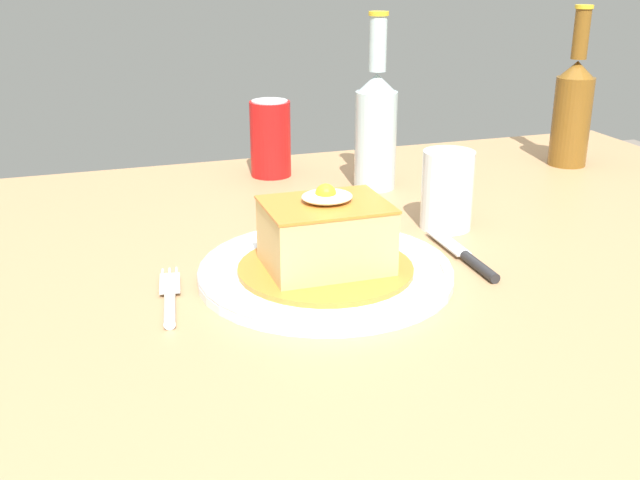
{
  "coord_description": "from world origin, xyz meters",
  "views": [
    {
      "loc": [
        -0.3,
        -0.82,
        1.1
      ],
      "look_at": [
        -0.04,
        -0.04,
        0.79
      ],
      "focal_mm": 43.41,
      "sensor_mm": 36.0,
      "label": 1
    }
  ],
  "objects_px": {
    "main_plate": "(326,272)",
    "soda_can": "(270,139)",
    "fork": "(170,300)",
    "drinking_glass": "(447,195)",
    "beer_bottle_amber": "(573,107)",
    "beer_bottle_clear": "(376,125)",
    "knife": "(470,259)"
  },
  "relations": [
    {
      "from": "soda_can",
      "to": "beer_bottle_amber",
      "type": "xyz_separation_m",
      "value": [
        0.5,
        -0.1,
        0.04
      ]
    },
    {
      "from": "beer_bottle_amber",
      "to": "drinking_glass",
      "type": "bearing_deg",
      "value": -147.02
    },
    {
      "from": "drinking_glass",
      "to": "fork",
      "type": "bearing_deg",
      "value": -161.79
    },
    {
      "from": "drinking_glass",
      "to": "soda_can",
      "type": "bearing_deg",
      "value": 115.88
    },
    {
      "from": "fork",
      "to": "soda_can",
      "type": "height_order",
      "value": "soda_can"
    },
    {
      "from": "beer_bottle_clear",
      "to": "main_plate",
      "type": "bearing_deg",
      "value": -120.71
    },
    {
      "from": "main_plate",
      "to": "soda_can",
      "type": "distance_m",
      "value": 0.44
    },
    {
      "from": "soda_can",
      "to": "drinking_glass",
      "type": "xyz_separation_m",
      "value": [
        0.16,
        -0.32,
        -0.02
      ]
    },
    {
      "from": "fork",
      "to": "drinking_glass",
      "type": "height_order",
      "value": "drinking_glass"
    },
    {
      "from": "beer_bottle_clear",
      "to": "drinking_glass",
      "type": "xyz_separation_m",
      "value": [
        0.02,
        -0.2,
        -0.05
      ]
    },
    {
      "from": "main_plate",
      "to": "knife",
      "type": "bearing_deg",
      "value": -3.87
    },
    {
      "from": "knife",
      "to": "soda_can",
      "type": "distance_m",
      "value": 0.47
    },
    {
      "from": "fork",
      "to": "beer_bottle_amber",
      "type": "xyz_separation_m",
      "value": [
        0.73,
        0.35,
        0.09
      ]
    },
    {
      "from": "soda_can",
      "to": "beer_bottle_clear",
      "type": "relative_size",
      "value": 0.47
    },
    {
      "from": "main_plate",
      "to": "beer_bottle_amber",
      "type": "relative_size",
      "value": 1.08
    },
    {
      "from": "knife",
      "to": "fork",
      "type": "bearing_deg",
      "value": -179.69
    },
    {
      "from": "beer_bottle_amber",
      "to": "fork",
      "type": "bearing_deg",
      "value": -154.32
    },
    {
      "from": "knife",
      "to": "beer_bottle_clear",
      "type": "height_order",
      "value": "beer_bottle_clear"
    },
    {
      "from": "main_plate",
      "to": "knife",
      "type": "height_order",
      "value": "main_plate"
    },
    {
      "from": "main_plate",
      "to": "fork",
      "type": "relative_size",
      "value": 2.03
    },
    {
      "from": "soda_can",
      "to": "beer_bottle_amber",
      "type": "distance_m",
      "value": 0.51
    },
    {
      "from": "main_plate",
      "to": "drinking_glass",
      "type": "height_order",
      "value": "drinking_glass"
    },
    {
      "from": "fork",
      "to": "soda_can",
      "type": "relative_size",
      "value": 1.14
    },
    {
      "from": "main_plate",
      "to": "beer_bottle_amber",
      "type": "xyz_separation_m",
      "value": [
        0.56,
        0.34,
        0.09
      ]
    },
    {
      "from": "knife",
      "to": "soda_can",
      "type": "xyz_separation_m",
      "value": [
        -0.13,
        0.45,
        0.06
      ]
    },
    {
      "from": "knife",
      "to": "soda_can",
      "type": "bearing_deg",
      "value": 105.69
    },
    {
      "from": "fork",
      "to": "knife",
      "type": "distance_m",
      "value": 0.35
    },
    {
      "from": "soda_can",
      "to": "drinking_glass",
      "type": "relative_size",
      "value": 1.18
    },
    {
      "from": "main_plate",
      "to": "fork",
      "type": "xyz_separation_m",
      "value": [
        -0.18,
        -0.01,
        -0.0
      ]
    },
    {
      "from": "fork",
      "to": "drinking_glass",
      "type": "bearing_deg",
      "value": 18.21
    },
    {
      "from": "knife",
      "to": "beer_bottle_amber",
      "type": "xyz_separation_m",
      "value": [
        0.38,
        0.35,
        0.09
      ]
    },
    {
      "from": "main_plate",
      "to": "soda_can",
      "type": "height_order",
      "value": "soda_can"
    }
  ]
}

